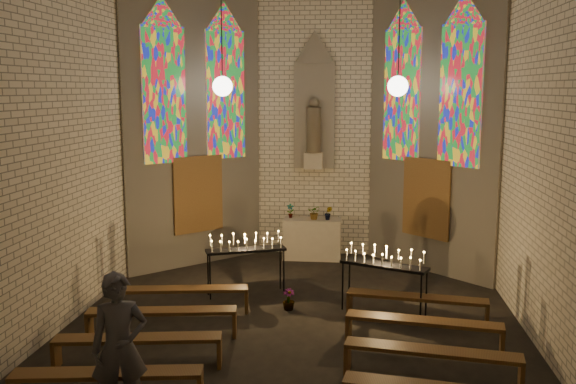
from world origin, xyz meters
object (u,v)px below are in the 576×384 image
Objects in this scene: votive_stand_right at (384,260)px; visitor at (119,348)px; altar at (312,239)px; votive_stand_left at (246,246)px; aisle_flower_pot at (289,300)px.

votive_stand_right is 0.86× the size of visitor.
votive_stand_left is at bearing -111.53° from altar.
altar is 4.15m from votive_stand_right.
altar is 0.73× the size of visitor.
altar is 3.78m from aisle_flower_pot.
votive_stand_right reaches higher than votive_stand_left.
aisle_flower_pot is at bearing -92.82° from altar.
votive_stand_left is at bearing 58.92° from visitor.
aisle_flower_pot is 0.21× the size of visitor.
votive_stand_left is 5.18m from visitor.
aisle_flower_pot is 0.25× the size of votive_stand_left.
votive_stand_left is 1.00× the size of votive_stand_right.
votive_stand_left is at bearing -174.15° from votive_stand_right.
votive_stand_left reaches higher than altar.
visitor is (-1.67, -4.28, 0.75)m from aisle_flower_pot.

